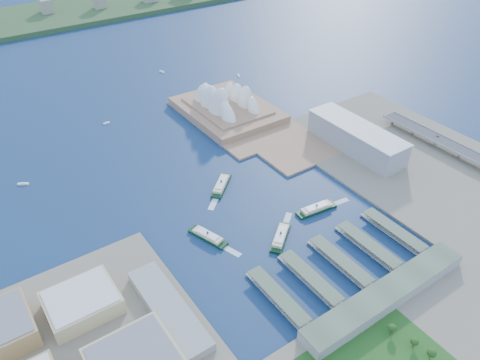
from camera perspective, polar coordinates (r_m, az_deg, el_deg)
ground at (r=545.01m, az=5.49°, el=-6.19°), size 3000.00×3000.00×0.00m
east_land at (r=675.58m, az=24.28°, el=-0.18°), size 240.00×500.00×3.00m
peninsula at (r=768.91m, az=-0.56°, el=7.67°), size 135.00×220.00×3.00m
far_shore at (r=1359.09m, az=-22.97°, el=17.82°), size 2200.00×260.00×12.00m
opera_house at (r=768.89m, az=-1.58°, el=10.20°), size 134.00×180.00×58.00m
toaster_building at (r=694.04m, az=13.97°, el=5.02°), size 45.00×155.00×35.00m
ferry_wharves at (r=511.54m, az=12.13°, el=-9.72°), size 184.00×90.00×9.30m
terminal_building at (r=485.16m, az=17.36°, el=-13.26°), size 200.00×28.00×12.00m
far_skyline at (r=1331.72m, az=-23.08°, el=19.00°), size 1900.00×140.00×55.00m
ferry_a at (r=531.55m, az=-3.96°, el=-6.71°), size 27.60×51.39×9.44m
ferry_b at (r=606.56m, az=-2.30°, el=-0.45°), size 48.75×45.21×10.03m
ferry_c at (r=531.59m, az=4.98°, el=-6.74°), size 48.71×42.33×9.77m
ferry_d at (r=574.86m, az=9.31°, el=-3.32°), size 53.71×19.07×9.94m
boat_a at (r=675.43m, az=-24.93°, el=-0.40°), size 14.00×10.23×2.73m
boat_b at (r=781.71m, az=-15.96°, el=6.71°), size 10.66×4.70×2.79m
boat_c at (r=922.58m, az=-0.16°, el=12.63°), size 9.12×12.92×2.85m
boat_e at (r=952.59m, az=-9.49°, el=12.92°), size 6.02×12.70×2.99m
car_c at (r=746.54m, az=22.94°, el=4.96°), size 1.78×4.39×1.27m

